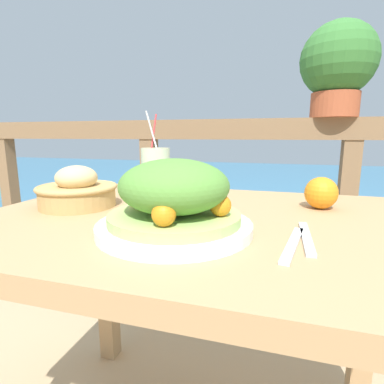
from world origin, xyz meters
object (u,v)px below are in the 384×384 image
drink_glass (156,173)px  bread_basket (78,190)px  salad_plate (175,201)px  potted_plant (338,65)px

drink_glass → bread_basket: (-0.15, -0.15, -0.03)m
drink_glass → bread_basket: size_ratio=1.23×
drink_glass → bread_basket: drink_glass is taller
salad_plate → drink_glass: size_ratio=1.19×
salad_plate → bread_basket: bearing=157.1°
bread_basket → potted_plant: potted_plant is taller
drink_glass → bread_basket: bearing=-134.4°
bread_basket → potted_plant: size_ratio=0.54×
salad_plate → potted_plant: potted_plant is taller
bread_basket → potted_plant: 1.09m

